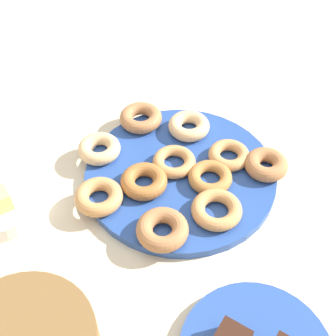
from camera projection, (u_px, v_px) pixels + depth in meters
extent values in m
plane|color=beige|center=(180.00, 178.00, 0.92)|extent=(2.40, 2.40, 0.00)
cylinder|color=#284C9E|center=(180.00, 175.00, 0.91)|extent=(0.37, 0.37, 0.02)
torus|color=#EABC84|center=(189.00, 126.00, 0.97)|extent=(0.11, 0.11, 0.03)
torus|color=tan|center=(99.00, 197.00, 0.85)|extent=(0.12, 0.12, 0.03)
torus|color=#BC7A3D|center=(210.00, 177.00, 0.88)|extent=(0.11, 0.11, 0.02)
torus|color=#B27547|center=(141.00, 118.00, 0.99)|extent=(0.11, 0.11, 0.03)
torus|color=tan|center=(173.00, 162.00, 0.91)|extent=(0.12, 0.12, 0.02)
torus|color=#AD6B33|center=(144.00, 181.00, 0.87)|extent=(0.10, 0.10, 0.03)
torus|color=tan|center=(217.00, 210.00, 0.83)|extent=(0.13, 0.13, 0.02)
torus|color=#B27547|center=(162.00, 230.00, 0.80)|extent=(0.13, 0.13, 0.03)
torus|color=#EABC84|center=(99.00, 149.00, 0.93)|extent=(0.09, 0.09, 0.03)
torus|color=#B27547|center=(266.00, 164.00, 0.90)|extent=(0.10, 0.10, 0.03)
torus|color=tan|center=(229.00, 155.00, 0.92)|extent=(0.11, 0.11, 0.02)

